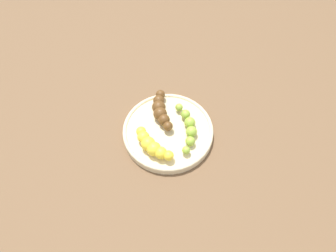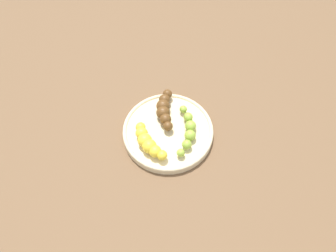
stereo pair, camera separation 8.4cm
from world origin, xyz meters
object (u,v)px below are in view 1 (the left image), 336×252
Objects in this scene: fruit_bowl at (168,131)px; banana_yellow at (152,145)px; banana_green at (188,127)px; banana_overripe at (161,110)px.

fruit_bowl is 0.07m from banana_yellow.
banana_yellow reaches higher than banana_green.
fruit_bowl is 0.06m from banana_overripe.
banana_green is (0.08, 0.04, -0.00)m from banana_overripe.
banana_overripe and banana_yellow have the same top height.
banana_overripe is 0.87× the size of banana_green.
fruit_bowl is at bearing -170.31° from banana_yellow.
banana_overripe is 1.04× the size of banana_yellow.
banana_overripe is 0.11m from banana_yellow.
fruit_bowl is 1.99× the size of banana_yellow.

